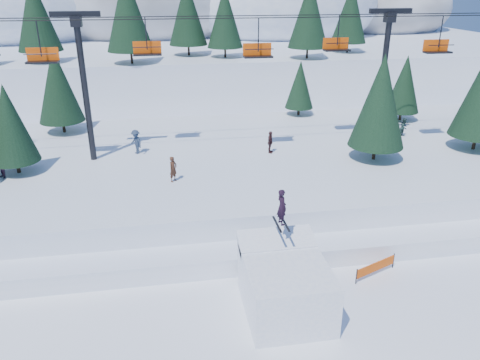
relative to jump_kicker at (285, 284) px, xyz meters
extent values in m
plane|color=white|center=(-1.36, -2.11, -1.40)|extent=(160.00, 160.00, 0.00)
cube|color=white|center=(-1.36, 15.89, -0.15)|extent=(70.00, 22.00, 2.50)
cube|color=white|center=(-1.36, 5.89, -0.85)|extent=(70.00, 6.00, 1.10)
cube|color=white|center=(-1.36, 65.89, 1.60)|extent=(110.00, 60.00, 6.00)
ellipsoid|color=white|center=(-29.36, 69.89, 10.05)|extent=(36.00, 32.40, 19.80)
ellipsoid|color=white|center=(16.64, 67.89, 10.03)|extent=(34.00, 30.60, 19.72)
ellipsoid|color=#605B59|center=(36.64, 73.89, 8.73)|extent=(30.00, 27.00, 15.00)
cylinder|color=black|center=(-8.21, 37.71, 5.30)|extent=(0.26, 0.26, 1.39)
cone|color=#17331D|center=(-8.21, 37.71, 10.26)|extent=(5.16, 5.16, 8.54)
cylinder|color=black|center=(2.94, 40.80, 5.19)|extent=(0.26, 0.26, 1.17)
cone|color=#17331D|center=(2.94, 40.80, 9.36)|extent=(4.34, 4.34, 7.17)
cylinder|color=black|center=(12.55, 38.07, 5.25)|extent=(0.26, 0.26, 1.29)
cone|color=#17331D|center=(12.55, 38.07, 9.84)|extent=(4.78, 4.78, 7.90)
cylinder|color=black|center=(-18.33, 40.13, 5.26)|extent=(0.26, 0.26, 1.32)
cone|color=#17331D|center=(-18.33, 40.13, 9.96)|extent=(4.89, 4.89, 8.08)
cylinder|color=black|center=(19.47, 42.56, 5.21)|extent=(0.26, 0.26, 1.22)
cone|color=#17331D|center=(19.47, 42.56, 9.59)|extent=(4.55, 4.55, 7.52)
cylinder|color=black|center=(-1.37, 43.18, 5.24)|extent=(0.26, 0.26, 1.28)
cone|color=#17331D|center=(-1.37, 43.18, 9.82)|extent=(4.76, 4.76, 7.88)
cube|color=white|center=(0.00, -0.14, -0.12)|extent=(3.79, 4.68, 2.56)
cube|color=white|center=(0.00, 1.87, 1.22)|extent=(3.79, 1.64, 0.91)
imported|color=black|center=(0.10, 1.46, 3.32)|extent=(0.57, 0.73, 1.79)
cube|color=black|center=(-0.10, 1.46, 2.42)|extent=(0.11, 1.65, 0.03)
cube|color=black|center=(0.30, 1.46, 2.42)|extent=(0.11, 1.65, 0.03)
cylinder|color=black|center=(-10.36, 15.89, 6.10)|extent=(0.44, 0.44, 10.00)
cube|color=black|center=(-10.36, 15.89, 11.20)|extent=(3.20, 0.35, 0.35)
cube|color=black|center=(-10.36, 15.89, 10.75)|extent=(0.70, 0.70, 0.70)
cylinder|color=black|center=(11.64, 15.89, 6.10)|extent=(0.44, 0.44, 10.00)
cube|color=black|center=(11.64, 15.89, 11.20)|extent=(3.20, 0.35, 0.35)
cube|color=black|center=(11.64, 15.89, 10.75)|extent=(0.70, 0.70, 0.70)
cylinder|color=black|center=(0.64, 14.69, 10.90)|extent=(46.00, 0.06, 0.06)
cylinder|color=black|center=(0.64, 17.09, 10.90)|extent=(46.00, 0.06, 0.06)
cylinder|color=black|center=(-12.58, 14.69, 9.80)|extent=(0.08, 0.08, 2.20)
cube|color=black|center=(-12.58, 14.69, 8.35)|extent=(2.00, 0.75, 0.12)
cube|color=#E14C08|center=(-12.58, 15.07, 8.80)|extent=(2.00, 0.10, 0.85)
cylinder|color=black|center=(-12.58, 14.34, 8.90)|extent=(2.00, 0.06, 0.06)
cylinder|color=black|center=(-5.94, 17.09, 9.80)|extent=(0.08, 0.08, 2.20)
cube|color=black|center=(-5.94, 17.09, 8.35)|extent=(2.00, 0.75, 0.12)
cube|color=#E14C08|center=(-5.94, 17.47, 8.80)|extent=(2.00, 0.10, 0.85)
cylinder|color=black|center=(-5.94, 16.74, 8.90)|extent=(2.00, 0.06, 0.06)
cylinder|color=black|center=(1.62, 14.69, 9.80)|extent=(0.08, 0.08, 2.20)
cube|color=black|center=(1.62, 14.69, 8.35)|extent=(2.00, 0.75, 0.12)
cube|color=#E14C08|center=(1.62, 15.07, 8.80)|extent=(2.00, 0.10, 0.85)
cylinder|color=black|center=(1.62, 14.34, 8.90)|extent=(2.00, 0.06, 0.06)
cylinder|color=black|center=(8.24, 17.09, 9.80)|extent=(0.08, 0.08, 2.20)
cube|color=black|center=(8.24, 17.09, 8.35)|extent=(2.00, 0.75, 0.12)
cube|color=#E14C08|center=(8.24, 17.47, 8.80)|extent=(2.00, 0.10, 0.85)
cylinder|color=black|center=(8.24, 16.74, 8.90)|extent=(2.00, 0.06, 0.06)
cylinder|color=black|center=(15.13, 14.69, 9.80)|extent=(0.08, 0.08, 2.20)
cube|color=black|center=(15.13, 14.69, 8.35)|extent=(2.00, 0.75, 0.12)
cube|color=#E14C08|center=(15.13, 15.07, 8.80)|extent=(2.00, 0.10, 0.85)
cylinder|color=black|center=(15.13, 14.34, 8.90)|extent=(2.00, 0.06, 0.06)
cylinder|color=black|center=(18.58, 13.27, 1.67)|extent=(0.26, 0.26, 1.13)
cylinder|color=black|center=(16.95, 22.07, 1.52)|extent=(0.26, 0.26, 0.84)
cone|color=#17331D|center=(16.95, 22.07, 4.53)|extent=(3.12, 3.12, 5.16)
cylinder|color=black|center=(-13.67, 23.29, 1.61)|extent=(0.26, 0.26, 1.01)
cone|color=#17331D|center=(-13.67, 23.29, 5.22)|extent=(3.75, 3.75, 6.21)
cylinder|color=black|center=(8.00, 25.46, 1.47)|extent=(0.26, 0.26, 0.73)
cone|color=#17331D|center=(8.00, 25.46, 4.08)|extent=(2.72, 2.72, 4.50)
cylinder|color=black|center=(-15.11, 14.05, 1.53)|extent=(0.26, 0.26, 0.85)
cone|color=#17331D|center=(-15.11, 14.05, 4.57)|extent=(3.17, 3.17, 5.24)
cylinder|color=black|center=(9.94, 12.46, 1.64)|extent=(0.26, 0.26, 1.07)
cone|color=#17331D|center=(9.94, 12.46, 5.44)|extent=(3.96, 3.96, 6.55)
imported|color=#223A29|center=(14.70, 20.51, 1.99)|extent=(0.94, 0.68, 1.77)
imported|color=#27344B|center=(-7.27, 16.63, 2.03)|extent=(1.25, 1.38, 1.85)
imported|color=#39233A|center=(-15.94, 13.18, 1.85)|extent=(0.90, 0.92, 1.50)
imported|color=#361C1D|center=(2.74, 15.09, 1.95)|extent=(0.80, 1.08, 1.70)
imported|color=#442619|center=(-4.72, 10.73, 1.95)|extent=(0.72, 0.73, 1.69)
imported|color=#1F3431|center=(14.75, 17.24, 1.89)|extent=(0.92, 0.82, 1.57)
cylinder|color=black|center=(4.19, 1.30, -0.95)|extent=(0.06, 0.06, 0.90)
cylinder|color=black|center=(6.78, 2.38, -0.95)|extent=(0.06, 0.06, 0.90)
cube|color=#E14C08|center=(5.48, 1.84, -0.85)|extent=(2.60, 1.11, 0.55)
cylinder|color=black|center=(5.98, 4.44, -0.95)|extent=(0.06, 0.06, 0.90)
cylinder|color=black|center=(8.78, 4.60, -0.95)|extent=(0.06, 0.06, 0.90)
cube|color=#E14C08|center=(7.38, 4.52, -0.85)|extent=(2.80, 0.20, 0.55)
camera|label=1|loc=(-5.16, -17.74, 13.07)|focal=35.00mm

